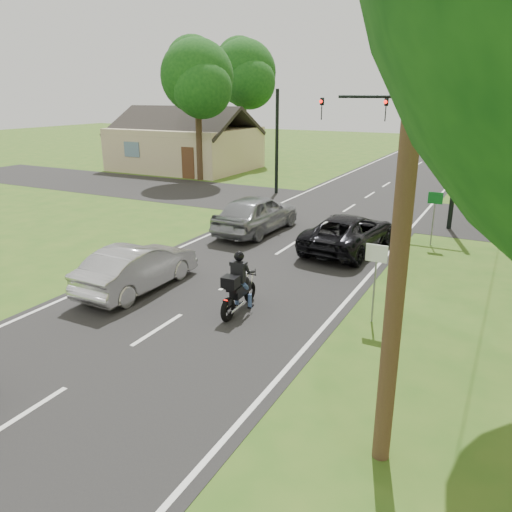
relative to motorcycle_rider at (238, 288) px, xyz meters
The scene contains 16 objects.
ground 2.41m from the motorcycle_rider, 123.15° to the right, with size 140.00×140.00×0.00m, color #305818.
road 8.19m from the motorcycle_rider, 98.90° to the left, with size 8.00×100.00×0.01m, color black.
cross_road 14.14m from the motorcycle_rider, 95.13° to the left, with size 60.00×7.00×0.01m, color black.
motorcycle_rider is the anchor object (origin of this frame).
dark_suv 6.97m from the motorcycle_rider, 82.32° to the left, with size 2.30×4.99×1.39m, color black.
silver_sedan 3.52m from the motorcycle_rider, behind, with size 1.48×4.25×1.40m, color #B5B5BA.
silver_suv 8.29m from the motorcycle_rider, 114.12° to the left, with size 1.96×4.87×1.66m, color gray.
traffic_signal 12.72m from the motorcycle_rider, 80.24° to the left, with size 6.38×0.44×6.00m.
signal_pole_far 17.47m from the motorcycle_rider, 111.91° to the left, with size 0.20×0.20×6.00m, color black.
utility_pole_near 7.69m from the motorcycle_rider, 38.55° to the right, with size 1.60×0.28×10.00m.
utility_pole_far 21.13m from the motorcycle_rider, 76.18° to the left, with size 1.60×0.28×10.00m.
sign_white 3.71m from the motorcycle_rider, 16.93° to the left, with size 0.55×0.07×2.12m.
sign_green 9.79m from the motorcycle_rider, 68.10° to the left, with size 0.55×0.07×2.12m.
tree_left_near 22.84m from the motorcycle_rider, 126.05° to the left, with size 5.12×4.96×9.22m.
tree_left_far 32.24m from the motorcycle_rider, 118.27° to the left, with size 5.76×5.58×10.14m.
house 28.04m from the motorcycle_rider, 128.04° to the left, with size 10.20×8.00×4.84m.
Camera 1 is at (7.54, -9.02, 5.72)m, focal length 35.00 mm.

